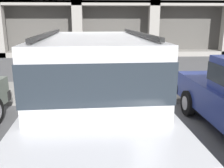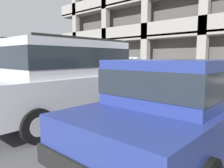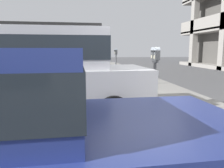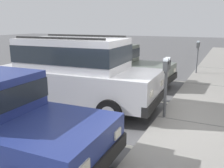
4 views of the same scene
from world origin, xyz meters
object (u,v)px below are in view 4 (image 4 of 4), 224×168
(silver_suv, at_px, (74,70))
(parking_meter_near, at_px, (166,73))
(red_sedan, at_px, (113,63))
(parking_meter_far, at_px, (198,49))

(silver_suv, bearing_deg, parking_meter_near, 87.65)
(red_sedan, distance_m, parking_meter_far, 4.19)
(parking_meter_near, distance_m, parking_meter_far, 6.16)
(red_sedan, bearing_deg, silver_suv, 6.54)
(silver_suv, bearing_deg, parking_meter_far, 154.77)
(parking_meter_far, bearing_deg, parking_meter_near, 0.03)
(parking_meter_near, bearing_deg, parking_meter_far, -179.97)
(silver_suv, distance_m, red_sedan, 3.10)
(silver_suv, height_order, red_sedan, silver_suv)
(parking_meter_near, bearing_deg, silver_suv, -90.07)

